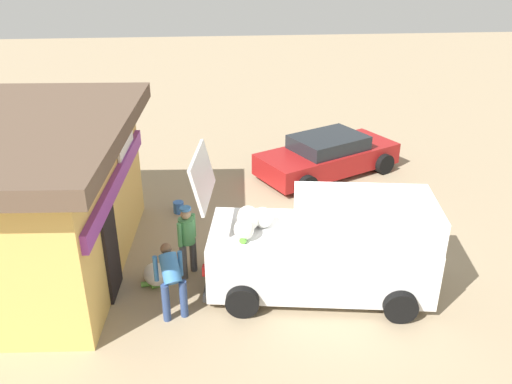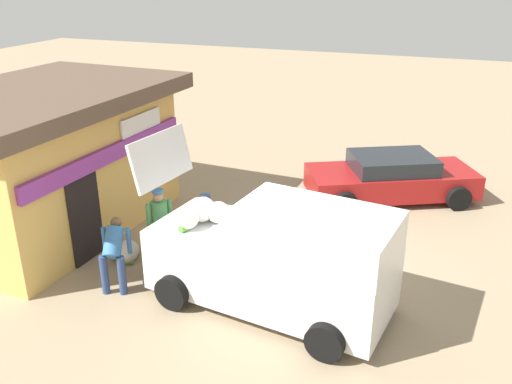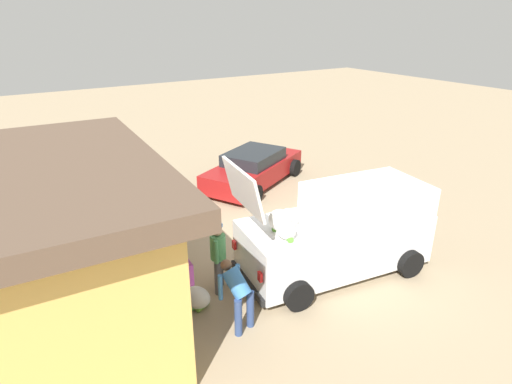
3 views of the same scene
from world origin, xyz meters
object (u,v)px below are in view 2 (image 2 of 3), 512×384
(delivery_van, at_px, (277,258))
(parked_sedan, at_px, (391,178))
(paint_bucket, at_px, (205,200))
(vendor_standing, at_px, (160,221))
(storefront_bar, at_px, (48,158))
(customer_bending, at_px, (114,250))
(unloaded_banana_pile, at_px, (127,252))

(delivery_van, bearing_deg, parked_sedan, -12.09)
(delivery_van, height_order, paint_bucket, delivery_van)
(delivery_van, height_order, vendor_standing, delivery_van)
(parked_sedan, height_order, paint_bucket, parked_sedan)
(paint_bucket, bearing_deg, storefront_bar, 129.03)
(storefront_bar, relative_size, customer_bending, 4.63)
(paint_bucket, bearing_deg, customer_bending, -178.74)
(customer_bending, bearing_deg, delivery_van, -80.30)
(storefront_bar, bearing_deg, paint_bucket, -50.97)
(storefront_bar, height_order, delivery_van, storefront_bar)
(vendor_standing, bearing_deg, parked_sedan, -38.73)
(parked_sedan, height_order, unloaded_banana_pile, parked_sedan)
(unloaded_banana_pile, bearing_deg, storefront_bar, 71.36)
(parked_sedan, bearing_deg, delivery_van, 167.91)
(customer_bending, relative_size, unloaded_banana_pile, 1.75)
(vendor_standing, xyz_separation_m, paint_bucket, (2.90, 0.36, -0.77))
(paint_bucket, bearing_deg, parked_sedan, -63.65)
(storefront_bar, height_order, vendor_standing, storefront_bar)
(customer_bending, bearing_deg, unloaded_banana_pile, 22.49)
(customer_bending, bearing_deg, vendor_standing, -11.58)
(storefront_bar, distance_m, delivery_van, 6.24)
(vendor_standing, height_order, customer_bending, vendor_standing)
(vendor_standing, distance_m, customer_bending, 1.32)
(parked_sedan, relative_size, unloaded_banana_pile, 5.88)
(parked_sedan, height_order, vendor_standing, vendor_standing)
(vendor_standing, xyz_separation_m, unloaded_banana_pile, (-0.27, 0.69, -0.72))
(parked_sedan, height_order, customer_bending, customer_bending)
(storefront_bar, bearing_deg, customer_bending, -122.45)
(delivery_van, xyz_separation_m, vendor_standing, (0.77, 2.83, -0.09))
(storefront_bar, distance_m, unloaded_banana_pile, 3.07)
(storefront_bar, xyz_separation_m, vendor_standing, (-0.58, -3.22, -0.80))
(storefront_bar, relative_size, paint_bucket, 21.10)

